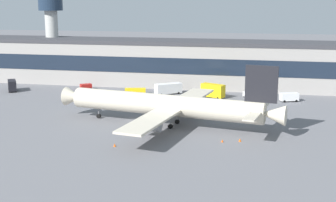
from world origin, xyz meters
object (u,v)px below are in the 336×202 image
fuel_truck (169,88)px  traffic_cone_0 (222,141)px  traffic_cone_3 (138,133)px  catering_truck (212,90)px  airliner (168,105)px  belt_loader (136,91)px  crew_van (289,97)px  traffic_cone_1 (240,140)px  stair_truck (12,85)px  follow_me_car (250,93)px  baggage_tug (86,86)px  control_tower (52,26)px  traffic_cone_2 (115,145)px

fuel_truck → traffic_cone_0: bearing=-65.8°
traffic_cone_3 → catering_truck: bearing=74.6°
fuel_truck → catering_truck: size_ratio=1.11×
catering_truck → traffic_cone_0: (7.02, -44.08, -2.00)m
airliner → traffic_cone_0: airliner is taller
belt_loader → airliner: bearing=-62.9°
fuel_truck → belt_loader: (-9.97, -2.58, -0.73)m
crew_van → traffic_cone_1: crew_van is taller
traffic_cone_0 → stair_truck: bearing=150.0°
follow_me_car → baggage_tug: bearing=179.2°
fuel_truck → control_tower: bearing=158.2°
stair_truck → traffic_cone_2: (50.35, -48.53, -1.66)m
control_tower → follow_me_car: (72.33, -17.91, -18.30)m
control_tower → fuel_truck: 53.85m
traffic_cone_1 → follow_me_car: bearing=89.4°
belt_loader → traffic_cone_0: (30.95, -44.07, -0.86)m
belt_loader → traffic_cone_3: 44.12m
airliner → belt_loader: (-17.29, 33.71, -3.76)m
catering_truck → traffic_cone_2: 53.38m
fuel_truck → airliner: bearing=-78.6°
fuel_truck → traffic_cone_1: fuel_truck is taller
baggage_tug → traffic_cone_3: 55.75m
stair_truck → control_tower: bearing=82.7°
airliner → catering_truck: airliner is taller
traffic_cone_1 → traffic_cone_0: bearing=-161.8°
follow_me_car → traffic_cone_1: bearing=-90.6°
catering_truck → traffic_cone_3: (-11.69, -42.39, -1.94)m
catering_truck → traffic_cone_3: 44.02m
fuel_truck → traffic_cone_1: bearing=-61.6°
crew_van → traffic_cone_2: crew_van is taller
control_tower → belt_loader: (37.33, -21.48, -18.24)m
control_tower → baggage_tug: 31.54m
baggage_tug → crew_van: bearing=-4.6°
catering_truck → traffic_cone_0: size_ratio=12.88×
catering_truck → traffic_cone_0: catering_truck is taller
traffic_cone_2 → airliner: bearing=67.4°
airliner → crew_van: (29.13, 32.81, -3.45)m
airliner → traffic_cone_2: size_ratio=85.91×
belt_loader → traffic_cone_3: (12.24, -42.38, -0.80)m
follow_me_car → traffic_cone_1: 46.47m
crew_van → airliner: bearing=-131.6°
belt_loader → catering_truck: bearing=0.0°
belt_loader → follow_me_car: bearing=5.8°
stair_truck → crew_van: bearing=1.3°
control_tower → crew_van: bearing=-15.0°
follow_me_car → traffic_cone_1: follow_me_car is taller
traffic_cone_2 → traffic_cone_3: size_ratio=0.90×
stair_truck → traffic_cone_0: 82.44m
fuel_truck → traffic_cone_2: 54.05m
baggage_tug → stair_truck: stair_truck is taller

